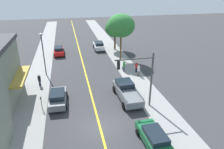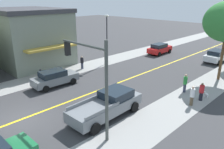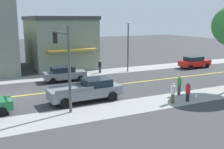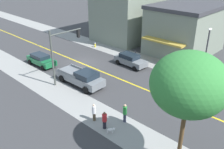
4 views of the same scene
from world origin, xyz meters
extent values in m
plane|color=#38383A|center=(0.00, 0.00, 0.00)|extent=(140.00, 140.00, 0.00)
cube|color=gray|center=(-6.84, 0.00, 0.00)|extent=(3.37, 126.00, 0.01)
cube|color=gray|center=(6.84, 0.00, 0.00)|extent=(3.37, 126.00, 0.01)
cube|color=yellow|center=(0.00, 0.00, 0.00)|extent=(0.20, 126.00, 0.00)
cube|color=#B29338|center=(-7.89, 7.36, 2.87)|extent=(1.27, 6.12, 0.24)
cylinder|color=brown|center=(7.27, 24.63, 1.41)|extent=(0.38, 0.38, 2.83)
ellipsoid|color=#286B2D|center=(7.27, 24.63, 4.32)|extent=(3.97, 3.97, 3.38)
cylinder|color=brown|center=(6.86, 18.44, 2.14)|extent=(0.28, 0.28, 4.28)
ellipsoid|color=#337F38|center=(6.86, 18.44, 6.05)|extent=(4.70, 4.70, 3.99)
cylinder|color=#4C4C51|center=(-5.67, 4.60, 0.59)|extent=(0.07, 0.07, 1.18)
cube|color=#2D2D33|center=(-5.67, 4.60, 1.31)|extent=(0.12, 0.18, 0.26)
cylinder|color=#474C47|center=(6.11, 2.67, 3.10)|extent=(0.20, 0.20, 6.20)
cylinder|color=#474C47|center=(4.08, 2.67, 5.65)|extent=(4.06, 0.14, 0.14)
cube|color=black|center=(2.45, 2.67, 5.15)|extent=(0.26, 0.32, 0.90)
sphere|color=red|center=(2.45, 2.67, 5.45)|extent=(0.20, 0.20, 0.20)
sphere|color=yellow|center=(2.45, 2.67, 5.15)|extent=(0.20, 0.20, 0.20)
sphere|color=green|center=(2.45, 2.67, 4.85)|extent=(0.20, 0.20, 0.20)
cylinder|color=#38383D|center=(-5.82, 14.10, 3.00)|extent=(0.16, 0.16, 6.00)
ellipsoid|color=silver|center=(-5.82, 14.10, 6.15)|extent=(0.70, 0.36, 0.24)
cube|color=red|center=(-3.97, 23.64, 0.68)|extent=(1.85, 4.52, 0.72)
cube|color=#19232D|center=(-3.96, 23.42, 1.31)|extent=(1.60, 2.45, 0.54)
cylinder|color=black|center=(-4.88, 25.10, 0.32)|extent=(0.23, 0.64, 0.64)
cylinder|color=black|center=(-3.11, 25.14, 0.32)|extent=(0.23, 0.64, 0.64)
cylinder|color=black|center=(-4.82, 22.15, 0.32)|extent=(0.23, 0.64, 0.64)
cylinder|color=black|center=(-3.06, 22.18, 0.32)|extent=(0.23, 0.64, 0.64)
cube|color=#196638|center=(4.04, -3.38, 0.66)|extent=(1.84, 4.56, 0.67)
cube|color=#19232D|center=(4.05, -3.60, 1.23)|extent=(1.58, 2.48, 0.48)
cylinder|color=black|center=(3.15, -1.91, 0.32)|extent=(0.24, 0.65, 0.64)
cylinder|color=black|center=(4.86, -1.86, 0.32)|extent=(0.24, 0.65, 0.64)
cube|color=slate|center=(-3.92, 5.21, 0.67)|extent=(1.97, 4.55, 0.71)
cube|color=#19232D|center=(-3.93, 4.99, 1.30)|extent=(1.66, 2.49, 0.55)
cylinder|color=black|center=(-4.73, 6.73, 0.32)|extent=(0.25, 0.65, 0.64)
cylinder|color=black|center=(-2.97, 6.65, 0.32)|extent=(0.25, 0.65, 0.64)
cylinder|color=black|center=(-4.87, 3.78, 0.32)|extent=(0.25, 0.65, 0.64)
cylinder|color=black|center=(-3.10, 3.69, 0.32)|extent=(0.25, 0.65, 0.64)
cube|color=silver|center=(4.01, 25.39, 0.70)|extent=(1.94, 4.73, 0.76)
cube|color=#19232D|center=(4.01, 25.16, 1.35)|extent=(1.67, 2.57, 0.53)
cylinder|color=black|center=(3.14, 26.96, 0.32)|extent=(0.24, 0.65, 0.64)
cylinder|color=black|center=(4.97, 26.91, 0.32)|extent=(0.24, 0.65, 0.64)
cylinder|color=black|center=(3.06, 23.87, 0.32)|extent=(0.24, 0.65, 0.64)
cylinder|color=black|center=(4.89, 23.82, 0.32)|extent=(0.24, 0.65, 0.64)
cube|color=slate|center=(4.03, 4.56, 0.80)|extent=(2.22, 6.00, 0.80)
cube|color=#19232D|center=(4.00, 5.63, 1.50)|extent=(1.95, 2.19, 0.60)
cube|color=slate|center=(3.12, 3.35, 1.32)|extent=(0.19, 3.09, 0.24)
cube|color=slate|center=(5.01, 3.40, 1.32)|extent=(0.19, 3.09, 0.24)
cylinder|color=black|center=(2.95, 6.55, 0.40)|extent=(0.30, 0.81, 0.80)
cylinder|color=black|center=(5.00, 6.61, 0.40)|extent=(0.30, 0.81, 0.80)
cylinder|color=black|center=(3.06, 2.51, 0.40)|extent=(0.30, 0.81, 0.80)
cylinder|color=black|center=(5.11, 2.57, 0.40)|extent=(0.30, 0.81, 0.80)
cylinder|color=#33384C|center=(5.92, 12.76, 0.40)|extent=(0.26, 0.26, 0.79)
cylinder|color=#288C38|center=(5.92, 12.76, 1.16)|extent=(0.34, 0.34, 0.72)
sphere|color=tan|center=(5.92, 12.76, 1.63)|extent=(0.22, 0.22, 0.22)
cylinder|color=brown|center=(7.60, 10.72, 0.38)|extent=(0.26, 0.26, 0.75)
cylinder|color=silver|center=(7.60, 10.72, 1.10)|extent=(0.35, 0.35, 0.69)
sphere|color=beige|center=(7.60, 10.72, 1.55)|extent=(0.21, 0.21, 0.21)
cylinder|color=#33384C|center=(-6.38, 10.43, 0.37)|extent=(0.29, 0.29, 0.73)
cylinder|color=black|center=(-6.38, 10.43, 1.07)|extent=(0.39, 0.39, 0.67)
sphere|color=beige|center=(-6.38, 10.43, 1.51)|extent=(0.21, 0.21, 0.21)
cylinder|color=black|center=(7.74, 12.14, 0.36)|extent=(0.30, 0.30, 0.72)
cylinder|color=red|center=(7.74, 12.14, 1.05)|extent=(0.40, 0.40, 0.66)
sphere|color=brown|center=(7.74, 12.14, 1.47)|extent=(0.20, 0.20, 0.20)
ellipsoid|color=silver|center=(7.90, 12.93, 0.34)|extent=(0.56, 0.54, 0.24)
sphere|color=silver|center=(7.68, 13.13, 0.41)|extent=(0.19, 0.19, 0.19)
cylinder|color=silver|center=(7.76, 13.05, 0.11)|extent=(0.08, 0.08, 0.22)
cylinder|color=silver|center=(8.04, 12.80, 0.11)|extent=(0.08, 0.08, 0.22)
camera|label=1|loc=(-2.42, -16.26, 12.65)|focal=33.62mm
camera|label=2|loc=(14.45, -5.22, 8.31)|focal=35.36mm
camera|label=3|loc=(24.40, -2.91, 6.69)|focal=43.74mm
camera|label=4|loc=(19.30, 24.02, 12.71)|focal=39.39mm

